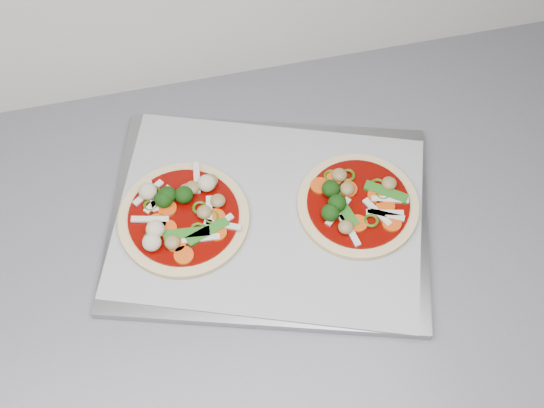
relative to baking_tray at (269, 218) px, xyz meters
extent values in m
cube|color=silver|center=(0.30, -0.04, -0.48)|extent=(3.60, 0.60, 0.86)
cube|color=slate|center=(0.30, -0.04, -0.03)|extent=(3.60, 0.60, 0.04)
cube|color=gray|center=(0.00, 0.00, 0.00)|extent=(0.48, 0.41, 0.01)
cube|color=#A3A3A8|center=(0.00, 0.00, 0.01)|extent=(0.47, 0.40, 0.00)
cylinder|color=#DFC282|center=(-0.11, 0.02, 0.01)|extent=(0.19, 0.19, 0.01)
cylinder|color=#730400|center=(-0.11, 0.02, 0.02)|extent=(0.16, 0.16, 0.00)
ellipsoid|color=#153D0D|center=(-0.12, 0.04, 0.03)|extent=(0.03, 0.03, 0.02)
cylinder|color=#F04411|center=(-0.07, 0.00, 0.02)|extent=(0.03, 0.03, 0.00)
ellipsoid|color=beige|center=(-0.07, 0.05, 0.03)|extent=(0.02, 0.02, 0.02)
cube|color=beige|center=(-0.15, 0.06, 0.02)|extent=(0.04, 0.03, 0.00)
ellipsoid|color=beige|center=(-0.15, 0.06, 0.03)|extent=(0.03, 0.03, 0.02)
cube|color=beige|center=(-0.06, -0.01, 0.02)|extent=(0.05, 0.03, 0.00)
cube|color=beige|center=(-0.14, 0.05, 0.02)|extent=(0.01, 0.05, 0.00)
ellipsoid|color=beige|center=(-0.15, 0.00, 0.03)|extent=(0.03, 0.03, 0.02)
cylinder|color=#F04411|center=(-0.07, -0.02, 0.02)|extent=(0.04, 0.04, 0.00)
cylinder|color=#F04411|center=(-0.12, -0.02, 0.02)|extent=(0.04, 0.04, 0.00)
ellipsoid|color=olive|center=(-0.06, 0.02, 0.03)|extent=(0.02, 0.02, 0.01)
torus|color=#35490B|center=(-0.09, -0.01, 0.02)|extent=(0.03, 0.03, 0.00)
ellipsoid|color=beige|center=(-0.15, -0.02, 0.03)|extent=(0.03, 0.03, 0.02)
cylinder|color=#F04411|center=(-0.13, 0.00, 0.02)|extent=(0.03, 0.03, 0.00)
ellipsoid|color=olive|center=(-0.08, 0.01, 0.03)|extent=(0.03, 0.03, 0.01)
torus|color=#35490B|center=(-0.07, 0.00, 0.02)|extent=(0.02, 0.02, 0.00)
cube|color=beige|center=(-0.14, 0.05, 0.02)|extent=(0.04, 0.04, 0.00)
ellipsoid|color=olive|center=(-0.15, -0.02, 0.03)|extent=(0.02, 0.02, 0.01)
cube|color=beige|center=(-0.08, 0.07, 0.02)|extent=(0.01, 0.05, 0.00)
cube|color=beige|center=(-0.15, 0.02, 0.02)|extent=(0.05, 0.02, 0.00)
torus|color=#35490B|center=(-0.14, 0.06, 0.02)|extent=(0.03, 0.03, 0.00)
ellipsoid|color=#153D0D|center=(-0.13, 0.04, 0.03)|extent=(0.03, 0.03, 0.02)
ellipsoid|color=olive|center=(-0.07, 0.06, 0.03)|extent=(0.03, 0.03, 0.01)
ellipsoid|color=olive|center=(-0.13, -0.02, 0.03)|extent=(0.03, 0.03, 0.01)
cube|color=beige|center=(-0.08, 0.01, 0.02)|extent=(0.02, 0.05, 0.00)
cube|color=#32711E|center=(-0.11, -0.01, 0.02)|extent=(0.06, 0.02, 0.00)
torus|color=#35490B|center=(-0.15, -0.01, 0.02)|extent=(0.03, 0.03, 0.00)
cube|color=beige|center=(-0.07, -0.01, 0.02)|extent=(0.05, 0.03, 0.00)
cube|color=#32711E|center=(-0.08, -0.02, 0.02)|extent=(0.06, 0.03, 0.00)
cylinder|color=#F04411|center=(-0.12, -0.04, 0.02)|extent=(0.04, 0.04, 0.00)
ellipsoid|color=olive|center=(-0.09, 0.05, 0.03)|extent=(0.03, 0.03, 0.01)
torus|color=#35490B|center=(-0.15, 0.04, 0.02)|extent=(0.03, 0.03, 0.00)
torus|color=#35490B|center=(-0.09, 0.02, 0.02)|extent=(0.03, 0.03, 0.00)
cylinder|color=#F04411|center=(-0.13, 0.03, 0.02)|extent=(0.03, 0.03, 0.00)
cylinder|color=#F04411|center=(-0.14, 0.01, 0.02)|extent=(0.03, 0.03, 0.00)
cube|color=beige|center=(-0.09, -0.02, 0.02)|extent=(0.05, 0.01, 0.00)
ellipsoid|color=#153D0D|center=(-0.10, 0.04, 0.03)|extent=(0.03, 0.03, 0.02)
ellipsoid|color=olive|center=(-0.10, 0.05, 0.03)|extent=(0.03, 0.03, 0.01)
cylinder|color=#DFC282|center=(0.12, -0.01, 0.01)|extent=(0.22, 0.22, 0.01)
cylinder|color=#730400|center=(0.12, -0.01, 0.02)|extent=(0.19, 0.19, 0.00)
ellipsoid|color=#153D0D|center=(0.09, -0.01, 0.03)|extent=(0.03, 0.03, 0.02)
ellipsoid|color=olive|center=(0.16, 0.00, 0.03)|extent=(0.03, 0.03, 0.01)
cylinder|color=#F04411|center=(0.07, 0.02, 0.02)|extent=(0.03, 0.03, 0.00)
torus|color=#35490B|center=(0.11, 0.03, 0.02)|extent=(0.02, 0.02, 0.00)
cube|color=beige|center=(0.16, -0.02, 0.02)|extent=(0.05, 0.02, 0.00)
torus|color=#35490B|center=(0.09, 0.03, 0.02)|extent=(0.02, 0.02, 0.00)
cube|color=beige|center=(0.09, -0.03, 0.02)|extent=(0.01, 0.05, 0.00)
cylinder|color=#F04411|center=(0.11, -0.04, 0.02)|extent=(0.03, 0.03, 0.00)
ellipsoid|color=olive|center=(0.10, 0.03, 0.03)|extent=(0.03, 0.03, 0.01)
cube|color=beige|center=(0.09, -0.02, 0.02)|extent=(0.04, 0.04, 0.00)
cylinder|color=#F04411|center=(0.11, 0.01, 0.02)|extent=(0.03, 0.03, 0.00)
cylinder|color=#F04411|center=(0.15, -0.03, 0.02)|extent=(0.03, 0.03, 0.00)
cube|color=beige|center=(0.14, -0.04, 0.02)|extent=(0.05, 0.03, 0.00)
cube|color=beige|center=(0.13, -0.03, 0.02)|extent=(0.03, 0.05, 0.00)
cylinder|color=#F04411|center=(0.15, -0.05, 0.02)|extent=(0.03, 0.03, 0.00)
cube|color=beige|center=(0.14, -0.04, 0.02)|extent=(0.05, 0.02, 0.00)
torus|color=#35490B|center=(0.12, -0.04, 0.02)|extent=(0.02, 0.02, 0.00)
ellipsoid|color=olive|center=(0.09, -0.05, 0.03)|extent=(0.03, 0.03, 0.01)
ellipsoid|color=#153D0D|center=(0.08, 0.01, 0.03)|extent=(0.03, 0.03, 0.02)
cube|color=#32711E|center=(0.15, -0.01, 0.02)|extent=(0.06, 0.05, 0.00)
torus|color=#35490B|center=(0.15, 0.01, 0.02)|extent=(0.02, 0.02, 0.00)
ellipsoid|color=#153D0D|center=(0.07, -0.03, 0.03)|extent=(0.03, 0.03, 0.02)
ellipsoid|color=olive|center=(0.11, 0.01, 0.03)|extent=(0.03, 0.03, 0.01)
cube|color=#32711E|center=(0.09, -0.02, 0.02)|extent=(0.03, 0.06, 0.00)
cylinder|color=#F04411|center=(0.14, -0.01, 0.02)|extent=(0.03, 0.03, 0.00)
torus|color=#35490B|center=(0.15, -0.01, 0.02)|extent=(0.02, 0.02, 0.00)
cube|color=beige|center=(0.09, -0.05, 0.02)|extent=(0.02, 0.05, 0.00)
cylinder|color=#F04411|center=(0.09, 0.03, 0.02)|extent=(0.03, 0.03, 0.00)
camera|label=1|loc=(-0.10, -0.48, 0.86)|focal=50.00mm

